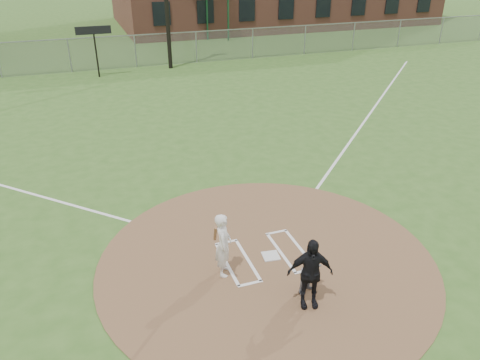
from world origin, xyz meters
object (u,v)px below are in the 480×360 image
object	(u,v)px
home_plate	(271,256)
catcher	(311,271)
batter_at_plate	(223,245)
umpire	(310,273)

from	to	relation	value
home_plate	catcher	bearing A→B (deg)	-78.51
home_plate	batter_at_plate	world-z (taller)	batter_at_plate
catcher	batter_at_plate	xyz separation A→B (m)	(-1.63, 1.30, 0.23)
batter_at_plate	catcher	bearing A→B (deg)	-38.53
home_plate	batter_at_plate	distance (m)	1.56
catcher	umpire	world-z (taller)	umpire
home_plate	catcher	distance (m)	1.66
catcher	home_plate	bearing A→B (deg)	83.94
umpire	batter_at_plate	world-z (taller)	batter_at_plate
catcher	batter_at_plate	world-z (taller)	batter_at_plate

